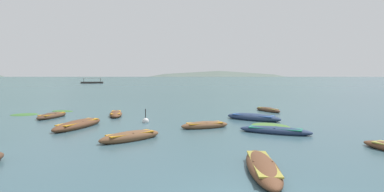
{
  "coord_description": "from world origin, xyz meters",
  "views": [
    {
      "loc": [
        -1.59,
        -6.81,
        3.32
      ],
      "look_at": [
        -1.25,
        34.36,
        0.46
      ],
      "focal_mm": 27.24,
      "sensor_mm": 36.0,
      "label": 1
    }
  ],
  "objects_px": {
    "rowboat_0": "(78,125)",
    "rowboat_3": "(263,167)",
    "rowboat_1": "(253,117)",
    "rowboat_4": "(205,125)",
    "rowboat_5": "(130,137)",
    "rowboat_9": "(268,110)",
    "ferry_0": "(92,82)",
    "mooring_buoy": "(146,121)",
    "rowboat_2": "(116,114)",
    "rowboat_10": "(52,116)",
    "rowboat_8": "(275,131)"
  },
  "relations": [
    {
      "from": "rowboat_3",
      "to": "rowboat_1",
      "type": "bearing_deg",
      "value": 79.17
    },
    {
      "from": "rowboat_2",
      "to": "rowboat_5",
      "type": "relative_size",
      "value": 1.07
    },
    {
      "from": "rowboat_4",
      "to": "rowboat_10",
      "type": "xyz_separation_m",
      "value": [
        -11.9,
        4.57,
        -0.0
      ]
    },
    {
      "from": "rowboat_0",
      "to": "rowboat_8",
      "type": "bearing_deg",
      "value": -9.1
    },
    {
      "from": "rowboat_1",
      "to": "rowboat_2",
      "type": "distance_m",
      "value": 11.14
    },
    {
      "from": "rowboat_2",
      "to": "rowboat_3",
      "type": "distance_m",
      "value": 16.58
    },
    {
      "from": "rowboat_10",
      "to": "mooring_buoy",
      "type": "xyz_separation_m",
      "value": [
        7.79,
        -2.47,
        -0.05
      ]
    },
    {
      "from": "rowboat_1",
      "to": "rowboat_4",
      "type": "relative_size",
      "value": 1.26
    },
    {
      "from": "rowboat_3",
      "to": "ferry_0",
      "type": "distance_m",
      "value": 126.65
    },
    {
      "from": "rowboat_9",
      "to": "mooring_buoy",
      "type": "height_order",
      "value": "mooring_buoy"
    },
    {
      "from": "rowboat_0",
      "to": "mooring_buoy",
      "type": "xyz_separation_m",
      "value": [
        4.03,
        1.97,
        -0.08
      ]
    },
    {
      "from": "rowboat_4",
      "to": "rowboat_10",
      "type": "bearing_deg",
      "value": 159.0
    },
    {
      "from": "rowboat_3",
      "to": "rowboat_10",
      "type": "xyz_separation_m",
      "value": [
        -13.44,
        13.17,
        -0.01
      ]
    },
    {
      "from": "rowboat_1",
      "to": "mooring_buoy",
      "type": "xyz_separation_m",
      "value": [
        -7.92,
        -1.16,
        -0.08
      ]
    },
    {
      "from": "rowboat_2",
      "to": "rowboat_3",
      "type": "xyz_separation_m",
      "value": [
        8.63,
        -14.15,
        0.01
      ]
    },
    {
      "from": "rowboat_9",
      "to": "rowboat_10",
      "type": "bearing_deg",
      "value": -167.59
    },
    {
      "from": "rowboat_5",
      "to": "rowboat_8",
      "type": "distance_m",
      "value": 8.2
    },
    {
      "from": "rowboat_5",
      "to": "rowboat_10",
      "type": "distance_m",
      "value": 11.3
    },
    {
      "from": "rowboat_1",
      "to": "rowboat_9",
      "type": "distance_m",
      "value": 5.9
    },
    {
      "from": "rowboat_8",
      "to": "rowboat_10",
      "type": "distance_m",
      "value": 17.1
    },
    {
      "from": "rowboat_1",
      "to": "ferry_0",
      "type": "height_order",
      "value": "ferry_0"
    },
    {
      "from": "rowboat_1",
      "to": "rowboat_3",
      "type": "height_order",
      "value": "rowboat_1"
    },
    {
      "from": "rowboat_10",
      "to": "rowboat_2",
      "type": "bearing_deg",
      "value": 11.51
    },
    {
      "from": "ferry_0",
      "to": "rowboat_0",
      "type": "bearing_deg",
      "value": -71.98
    },
    {
      "from": "rowboat_5",
      "to": "rowboat_9",
      "type": "height_order",
      "value": "rowboat_5"
    },
    {
      "from": "rowboat_4",
      "to": "rowboat_2",
      "type": "bearing_deg",
      "value": 141.95
    },
    {
      "from": "rowboat_0",
      "to": "rowboat_4",
      "type": "relative_size",
      "value": 1.38
    },
    {
      "from": "rowboat_1",
      "to": "rowboat_2",
      "type": "xyz_separation_m",
      "value": [
        -10.9,
        2.28,
        -0.03
      ]
    },
    {
      "from": "rowboat_10",
      "to": "ferry_0",
      "type": "height_order",
      "value": "ferry_0"
    },
    {
      "from": "mooring_buoy",
      "to": "rowboat_5",
      "type": "bearing_deg",
      "value": -89.31
    },
    {
      "from": "rowboat_9",
      "to": "rowboat_4",
      "type": "bearing_deg",
      "value": -126.57
    },
    {
      "from": "rowboat_2",
      "to": "rowboat_8",
      "type": "bearing_deg",
      "value": -33.63
    },
    {
      "from": "ferry_0",
      "to": "rowboat_2",
      "type": "bearing_deg",
      "value": -70.6
    },
    {
      "from": "rowboat_10",
      "to": "rowboat_0",
      "type": "bearing_deg",
      "value": -49.68
    },
    {
      "from": "rowboat_3",
      "to": "rowboat_9",
      "type": "distance_m",
      "value": 17.86
    },
    {
      "from": "rowboat_2",
      "to": "rowboat_8",
      "type": "height_order",
      "value": "rowboat_2"
    },
    {
      "from": "rowboat_0",
      "to": "rowboat_10",
      "type": "xyz_separation_m",
      "value": [
        -3.77,
        4.44,
        -0.03
      ]
    },
    {
      "from": "rowboat_0",
      "to": "rowboat_4",
      "type": "height_order",
      "value": "rowboat_0"
    },
    {
      "from": "rowboat_1",
      "to": "ferry_0",
      "type": "relative_size",
      "value": 0.43
    },
    {
      "from": "ferry_0",
      "to": "rowboat_5",
      "type": "bearing_deg",
      "value": -70.67
    },
    {
      "from": "rowboat_0",
      "to": "rowboat_2",
      "type": "height_order",
      "value": "rowboat_0"
    },
    {
      "from": "rowboat_1",
      "to": "rowboat_4",
      "type": "height_order",
      "value": "rowboat_1"
    },
    {
      "from": "rowboat_0",
      "to": "mooring_buoy",
      "type": "relative_size",
      "value": 4.11
    },
    {
      "from": "rowboat_3",
      "to": "mooring_buoy",
      "type": "height_order",
      "value": "mooring_buoy"
    },
    {
      "from": "rowboat_0",
      "to": "rowboat_3",
      "type": "xyz_separation_m",
      "value": [
        9.68,
        -8.74,
        -0.02
      ]
    },
    {
      "from": "rowboat_2",
      "to": "rowboat_3",
      "type": "height_order",
      "value": "rowboat_3"
    },
    {
      "from": "rowboat_1",
      "to": "rowboat_5",
      "type": "xyz_separation_m",
      "value": [
        -7.85,
        -6.81,
        -0.01
      ]
    },
    {
      "from": "ferry_0",
      "to": "mooring_buoy",
      "type": "bearing_deg",
      "value": -69.76
    },
    {
      "from": "rowboat_3",
      "to": "rowboat_4",
      "type": "xyz_separation_m",
      "value": [
        -1.55,
        8.61,
        -0.01
      ]
    },
    {
      "from": "rowboat_0",
      "to": "rowboat_2",
      "type": "bearing_deg",
      "value": 79.08
    }
  ]
}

